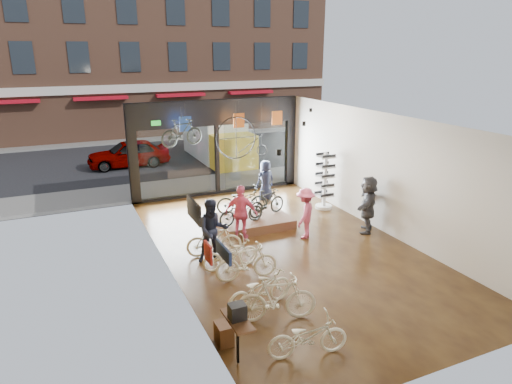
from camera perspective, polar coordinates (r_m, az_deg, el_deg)
ground_plane at (r=13.74m, az=3.70°, el=-7.04°), size 7.00×12.00×0.04m
ceiling at (r=12.65m, az=4.04°, el=9.01°), size 7.00×12.00×0.04m
wall_left at (r=11.90m, az=-11.31°, el=-1.36°), size 0.04×12.00×3.80m
wall_right at (r=14.99m, az=15.86°, el=2.21°), size 0.04×12.00×3.80m
wall_back at (r=8.61m, az=23.19°, el=-10.01°), size 7.00×0.04×3.80m
storefront at (r=18.42m, az=-4.92°, el=5.57°), size 7.00×0.26×3.80m
exit_sign at (r=17.47m, az=-12.41°, el=8.42°), size 0.35×0.06×0.18m
street_road at (r=27.29m, az=-11.13°, el=5.10°), size 30.00×18.00×0.02m
sidewalk_near at (r=19.97m, az=-5.93°, el=1.03°), size 30.00×2.40×0.12m
sidewalk_far at (r=31.12m, az=-12.86°, el=6.62°), size 30.00×2.00×0.12m
opposite_building at (r=33.09m, az=-14.65°, el=19.21°), size 26.00×5.00×14.00m
street_car at (r=23.80m, az=-15.64°, el=4.69°), size 3.98×1.60×1.36m
box_truck at (r=23.79m, az=-4.50°, el=6.71°), size 2.14×6.41×2.52m
floor_bike_0 at (r=9.18m, az=6.47°, el=-17.52°), size 1.67×0.85×0.84m
floor_bike_1 at (r=10.09m, az=2.55°, el=-13.15°), size 1.84×0.95×1.07m
floor_bike_2 at (r=10.57m, az=0.46°, el=-12.08°), size 1.82×0.93×0.91m
floor_bike_3 at (r=11.73m, az=-1.19°, el=-8.73°), size 1.68×0.63×0.98m
floor_bike_4 at (r=12.37m, az=-3.22°, el=-7.70°), size 1.60×0.59×0.83m
floor_bike_5 at (r=13.07m, az=-5.26°, el=-6.04°), size 1.64×0.80×0.95m
display_platform at (r=15.32m, az=-0.43°, el=-3.66°), size 2.40×1.80×0.30m
display_bike_left at (r=14.56m, az=-1.86°, el=-2.44°), size 1.65×0.76×0.83m
display_bike_mid at (r=15.27m, az=1.37°, el=-1.30°), size 1.59×0.85×0.92m
display_bike_right at (r=15.50m, az=-1.75°, el=-1.02°), size 1.84×0.96×0.92m
customer_1 at (r=12.61m, az=-5.40°, el=-4.82°), size 0.95×0.78×1.81m
customer_2 at (r=13.97m, az=-1.84°, el=-2.63°), size 1.06×0.98×1.75m
customer_3 at (r=14.22m, az=6.17°, el=-2.65°), size 1.17×1.15×1.61m
customer_4 at (r=17.77m, az=1.19°, el=1.49°), size 0.82×0.59×1.57m
customer_5 at (r=15.01m, az=13.81°, el=-1.49°), size 1.55×1.65×1.85m
sunglasses_rack at (r=16.88m, az=8.58°, el=1.37°), size 0.64×0.53×2.10m
wall_merch at (r=9.06m, az=-5.01°, el=-11.42°), size 0.40×2.40×2.60m
penny_farthing at (r=16.99m, az=-1.46°, el=6.69°), size 1.97×0.06×1.58m
hung_bike at (r=15.99m, az=-9.25°, el=7.34°), size 1.64×0.81×0.95m
jersey_left at (r=17.03m, az=-8.82°, el=8.40°), size 0.45×0.03×0.55m
jersey_mid at (r=17.70m, az=-2.15°, el=8.92°), size 0.45×0.03×0.55m
jersey_right at (r=18.37m, az=2.65°, el=9.23°), size 0.45×0.03×0.55m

